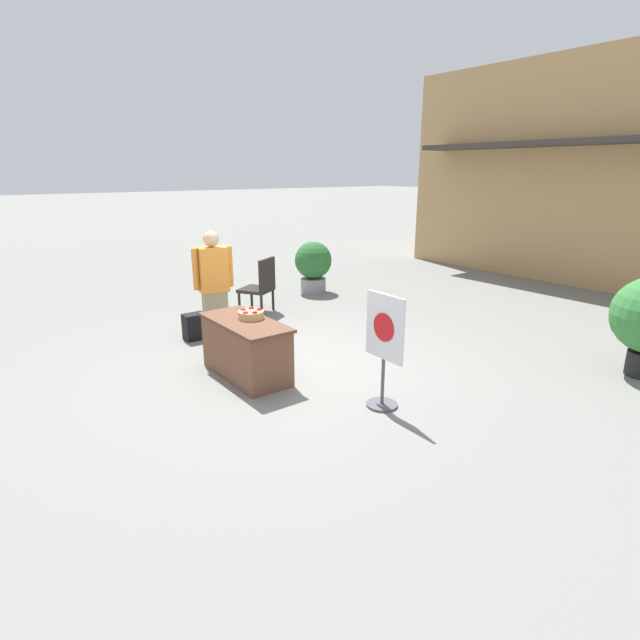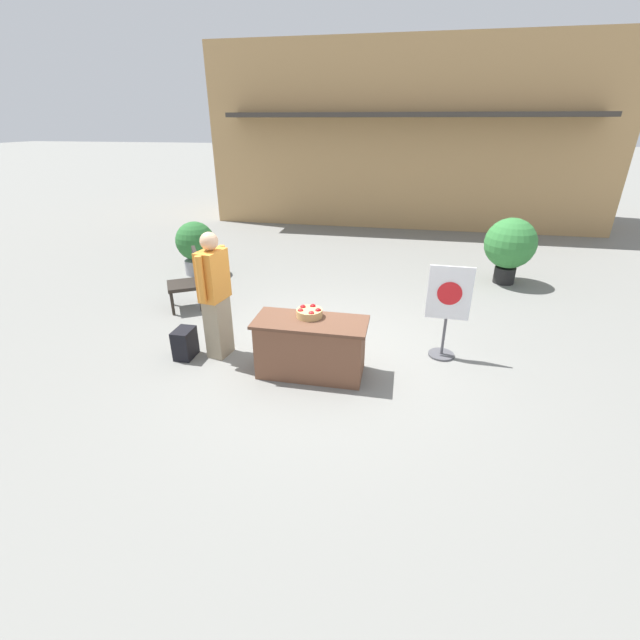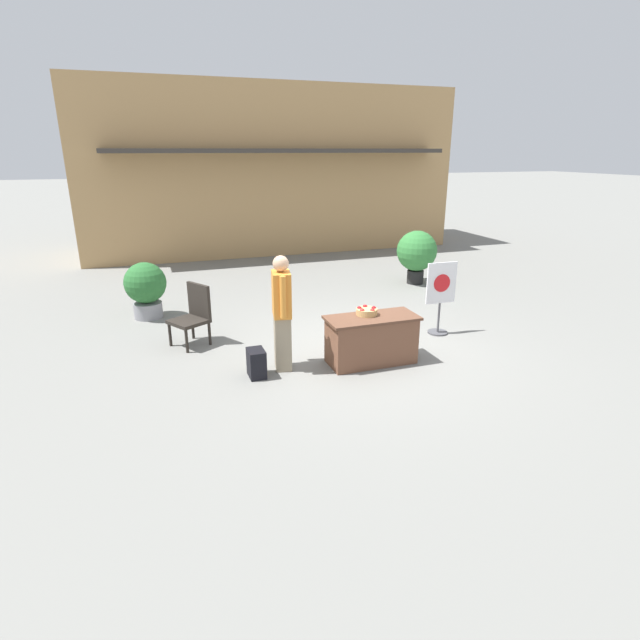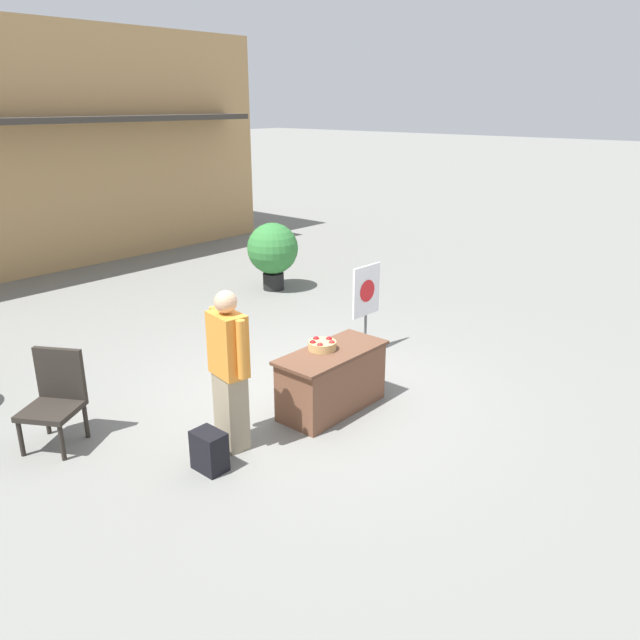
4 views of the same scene
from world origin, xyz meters
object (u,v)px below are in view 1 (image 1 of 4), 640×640
Objects in this scene: person_visitor at (214,288)px; patio_chair at (261,284)px; potted_plant_near_right at (313,264)px; apple_basket at (251,314)px; poster_board at (384,347)px; display_table at (246,348)px; backpack at (195,326)px.

person_visitor is 1.92m from patio_chair.
potted_plant_near_right is (-1.91, 3.26, -0.27)m from person_visitor.
apple_basket is 0.19× the size of person_visitor.
person_visitor is at bearing 96.80° from patio_chair.
poster_board reaches higher than potted_plant_near_right.
person_visitor is at bearing -59.68° from potted_plant_near_right.
patio_chair is at bearing 145.56° from display_table.
potted_plant_near_right is (-0.74, 1.77, 0.07)m from patio_chair.
apple_basket is 2.98m from patio_chair.
apple_basket is 4.68m from potted_plant_near_right.
backpack is at bearing 82.12° from patio_chair.
potted_plant_near_right is at bearing -117.01° from poster_board.
patio_chair is at bearing 137.90° from person_visitor.
display_table is 1.92m from poster_board.
display_table is 1.82m from backpack.
potted_plant_near_right is (-3.27, 3.50, 0.25)m from display_table.
person_visitor is at bearing 20.41° from backpack.
patio_chair is (-0.71, 1.66, 0.35)m from backpack.
potted_plant_near_right is at bearing -98.30° from patio_chair.
backpack is at bearing -76.93° from poster_board.
person_visitor reaches higher than backpack.
apple_basket is at bearing 115.85° from patio_chair.
potted_plant_near_right is (-4.98, 2.70, -0.09)m from poster_board.
patio_chair is (-2.49, 1.62, -0.26)m from apple_basket.
potted_plant_near_right is at bearing 113.02° from backpack.
potted_plant_near_right reaches higher than patio_chair.
poster_board is (1.71, 0.80, 0.34)m from display_table.
poster_board reaches higher than patio_chair.
display_table is 4.80m from potted_plant_near_right.
potted_plant_near_right is (-3.23, 3.38, -0.18)m from apple_basket.
poster_board is (3.08, 0.56, -0.18)m from person_visitor.
display_table is 1.08× the size of poster_board.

